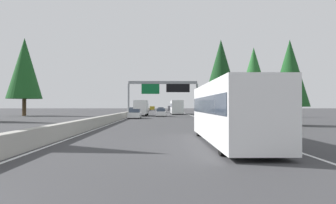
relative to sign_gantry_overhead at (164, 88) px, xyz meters
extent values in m
plane|color=#38383A|center=(7.75, 6.04, -5.06)|extent=(320.00, 320.00, 0.00)
cube|color=#9E9B93|center=(27.75, 6.34, -4.61)|extent=(180.00, 0.56, 0.90)
cube|color=silver|center=(17.75, -5.48, -5.05)|extent=(160.00, 0.16, 0.01)
cube|color=silver|center=(17.75, 5.79, -5.05)|extent=(160.00, 0.16, 0.01)
cylinder|color=gray|center=(0.04, 6.34, -2.13)|extent=(0.36, 0.36, 5.86)
cylinder|color=gray|center=(0.04, -5.98, -2.13)|extent=(0.36, 0.36, 5.86)
cube|color=gray|center=(0.04, 0.18, 1.05)|extent=(0.50, 12.32, 0.50)
cube|color=#0C602D|center=(-0.11, 2.39, -0.05)|extent=(0.12, 3.20, 1.90)
cube|color=black|center=(-0.11, -2.53, 0.05)|extent=(0.16, 4.20, 1.50)
cube|color=white|center=(-40.42, -3.21, -3.41)|extent=(11.50, 2.50, 2.90)
cube|color=#2D3847|center=(-40.42, -3.21, -3.05)|extent=(11.04, 2.55, 0.84)
cylinder|color=black|center=(-36.39, -2.11, -4.56)|extent=(1.00, 0.30, 1.00)
cylinder|color=black|center=(-36.39, -4.31, -4.56)|extent=(1.00, 0.30, 1.00)
cylinder|color=black|center=(-44.44, -2.11, -4.56)|extent=(1.00, 0.30, 1.00)
cylinder|color=black|center=(-44.44, -4.31, -4.56)|extent=(1.00, 0.30, 1.00)
cube|color=white|center=(-8.35, 4.47, -4.53)|extent=(4.40, 1.80, 0.76)
cube|color=#2D3847|center=(-8.57, 4.47, -3.87)|extent=(2.46, 1.51, 0.56)
cylinder|color=black|center=(-6.95, 5.26, -4.74)|extent=(0.64, 0.22, 0.64)
cylinder|color=black|center=(-6.95, 3.68, -4.74)|extent=(0.64, 0.22, 0.64)
cylinder|color=black|center=(-9.76, 5.26, -4.74)|extent=(0.64, 0.22, 0.64)
cylinder|color=black|center=(-9.76, 3.68, -4.74)|extent=(0.64, 0.22, 0.64)
cube|color=white|center=(1.09, 0.52, -4.53)|extent=(4.40, 1.80, 0.76)
cube|color=#2D3847|center=(0.87, 0.52, -3.87)|extent=(2.46, 1.51, 0.56)
cylinder|color=black|center=(2.50, 1.31, -4.74)|extent=(0.64, 0.22, 0.64)
cylinder|color=black|center=(2.50, -0.27, -4.74)|extent=(0.64, 0.22, 0.64)
cylinder|color=black|center=(-0.31, 1.31, -4.74)|extent=(0.64, 0.22, 0.64)
cylinder|color=black|center=(-0.31, -0.27, -4.74)|extent=(0.64, 0.22, 0.64)
cube|color=#AD931E|center=(74.86, 4.41, -4.09)|extent=(5.00, 1.95, 1.44)
cube|color=#2D3847|center=(72.56, 4.41, -3.84)|extent=(0.08, 1.48, 0.56)
cylinder|color=black|center=(76.56, 5.27, -4.71)|extent=(0.70, 0.24, 0.70)
cylinder|color=black|center=(76.56, 3.56, -4.71)|extent=(0.70, 0.24, 0.70)
cylinder|color=black|center=(73.16, 5.27, -4.71)|extent=(0.70, 0.24, 0.70)
cylinder|color=black|center=(73.16, 3.56, -4.71)|extent=(0.70, 0.24, 0.70)
cube|color=slate|center=(69.19, -2.94, -4.45)|extent=(5.60, 2.00, 0.70)
cube|color=slate|center=(70.19, -2.94, -3.65)|extent=(2.24, 1.84, 0.90)
cube|color=#2D3847|center=(70.19, -2.94, -3.56)|extent=(2.02, 1.92, 0.41)
cylinder|color=black|center=(71.03, -2.08, -4.66)|extent=(0.80, 0.28, 0.80)
cylinder|color=black|center=(71.03, -3.80, -4.66)|extent=(0.80, 0.28, 0.80)
cylinder|color=black|center=(67.34, -2.08, -4.66)|extent=(0.80, 0.28, 0.80)
cylinder|color=black|center=(67.34, -3.80, -4.66)|extent=(0.80, 0.28, 0.80)
cube|color=white|center=(3.43, 4.31, -3.36)|extent=(6.12, 2.40, 2.50)
cube|color=slate|center=(7.68, 4.31, -3.66)|extent=(2.38, 2.30, 1.90)
cylinder|color=black|center=(7.51, 5.37, -4.61)|extent=(0.90, 0.28, 0.90)
cylinder|color=black|center=(7.51, 3.25, -4.61)|extent=(0.90, 0.28, 0.90)
cylinder|color=black|center=(1.73, 5.37, -4.61)|extent=(0.90, 0.28, 0.90)
cylinder|color=black|center=(1.73, 3.25, -4.61)|extent=(0.90, 0.28, 0.90)
cube|color=#1E4793|center=(33.94, 0.67, -4.53)|extent=(4.40, 1.80, 0.76)
cube|color=#2D3847|center=(33.72, 0.67, -3.87)|extent=(2.46, 1.51, 0.56)
cylinder|color=black|center=(35.35, 1.46, -4.74)|extent=(0.64, 0.22, 0.64)
cylinder|color=black|center=(35.35, -0.12, -4.74)|extent=(0.64, 0.22, 0.64)
cylinder|color=black|center=(32.53, 1.46, -4.74)|extent=(0.64, 0.22, 0.64)
cylinder|color=black|center=(32.53, -0.12, -4.74)|extent=(0.64, 0.22, 0.64)
cube|color=white|center=(15.92, -2.99, -3.41)|extent=(11.50, 2.50, 2.90)
cube|color=#2D3847|center=(15.92, -2.99, -3.05)|extent=(11.04, 2.55, 0.84)
cylinder|color=black|center=(19.94, -1.89, -4.56)|extent=(1.00, 0.30, 1.00)
cylinder|color=black|center=(19.94, -4.09, -4.56)|extent=(1.00, 0.30, 1.00)
cylinder|color=black|center=(11.89, -1.89, -4.56)|extent=(1.00, 0.30, 1.00)
cylinder|color=black|center=(11.89, -4.09, -4.56)|extent=(1.00, 0.30, 1.00)
cube|color=silver|center=(31.22, 8.91, -4.53)|extent=(4.40, 1.80, 0.76)
cube|color=#2D3847|center=(31.00, 8.91, -3.87)|extent=(2.46, 1.51, 0.56)
cylinder|color=black|center=(32.63, 9.70, -4.74)|extent=(0.64, 0.22, 0.64)
cylinder|color=black|center=(32.63, 8.12, -4.74)|extent=(0.64, 0.22, 0.64)
cylinder|color=black|center=(29.81, 9.70, -4.74)|extent=(0.64, 0.22, 0.64)
cylinder|color=black|center=(29.81, 8.12, -4.74)|extent=(0.64, 0.22, 0.64)
cylinder|color=#4C3823|center=(-26.00, -12.24, -4.13)|extent=(0.56, 0.56, 1.86)
cone|color=#194C1E|center=(-26.00, -12.24, 0.10)|extent=(3.72, 3.72, 6.60)
cylinder|color=#4C3823|center=(-24.18, -9.20, -4.18)|extent=(0.55, 0.55, 1.76)
cone|color=#236028|center=(-24.18, -9.20, -0.17)|extent=(3.53, 3.53, 6.25)
cylinder|color=#4C3823|center=(0.19, -10.33, -3.53)|extent=(0.69, 0.69, 3.06)
cone|color=#143D19|center=(0.19, -10.33, 3.44)|extent=(6.13, 6.13, 10.86)
cylinder|color=#4C3823|center=(15.95, -13.26, -3.80)|extent=(0.63, 0.63, 2.51)
cone|color=#236028|center=(15.95, -13.26, 1.91)|extent=(5.03, 5.03, 8.91)
cylinder|color=#4C3823|center=(4.10, 26.62, -3.42)|extent=(0.72, 0.72, 3.28)
cone|color=#194C1E|center=(4.10, 26.62, 4.05)|extent=(6.57, 6.57, 11.64)
camera|label=1|loc=(-56.83, 0.29, -3.09)|focal=33.93mm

